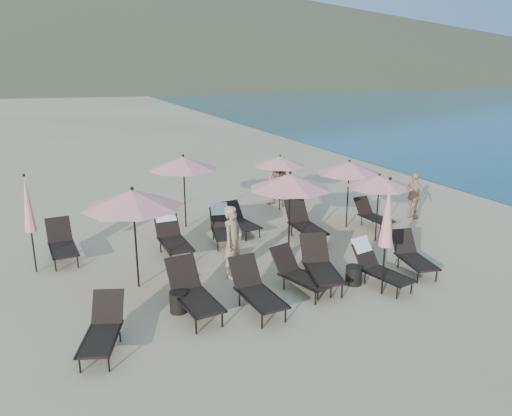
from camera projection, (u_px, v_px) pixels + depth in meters
name	position (u px, v px, depth m)	size (l,w,h in m)	color
ground	(327.00, 289.00, 11.80)	(800.00, 800.00, 0.00)	#D6BA8C
volcanic_headland	(173.00, 26.00, 298.81)	(690.00, 690.00, 55.00)	brown
lounger_0	(103.00, 329.00, 9.22)	(1.08, 1.68, 0.90)	black
lounger_1	(193.00, 292.00, 10.55)	(0.87, 1.87, 1.04)	black
lounger_2	(256.00, 289.00, 10.74)	(0.78, 1.77, 1.00)	black
lounger_3	(299.00, 273.00, 11.63)	(1.08, 1.74, 0.94)	black
lounger_4	(377.00, 265.00, 11.95)	(0.91, 1.71, 1.01)	black
lounger_5	(413.00, 255.00, 12.73)	(0.89, 1.68, 0.92)	black
lounger_6	(62.00, 243.00, 13.48)	(0.78, 1.77, 1.00)	black
lounger_7	(171.00, 234.00, 13.89)	(0.73, 1.89, 1.17)	black
lounger_8	(222.00, 225.00, 14.87)	(0.88, 1.71, 1.02)	black
lounger_9	(240.00, 220.00, 15.60)	(0.85, 1.64, 0.90)	black
lounger_10	(304.00, 223.00, 15.12)	(0.76, 1.84, 1.04)	black
lounger_11	(372.00, 214.00, 16.27)	(0.69, 1.52, 0.85)	black
lounger_12	(320.00, 265.00, 11.98)	(1.11, 1.91, 1.04)	black
umbrella_open_0	(133.00, 199.00, 11.33)	(2.29, 2.29, 2.46)	black
umbrella_open_1	(290.00, 181.00, 13.23)	(2.23, 2.23, 2.40)	black
umbrella_open_2	(379.00, 181.00, 14.53)	(1.92, 1.92, 2.07)	black
umbrella_open_3	(183.00, 163.00, 15.70)	(2.22, 2.22, 2.39)	black
umbrella_open_4	(280.00, 161.00, 17.68)	(1.88, 1.88, 2.03)	black
umbrella_open_5	(349.00, 168.00, 15.72)	(2.07, 2.07, 2.23)	black
umbrella_closed_0	(388.00, 214.00, 11.01)	(0.33, 0.33, 2.78)	black
umbrella_closed_1	(28.00, 205.00, 12.27)	(0.30, 0.30, 2.57)	black
side_table_0	(178.00, 302.00, 10.67)	(0.39, 0.39, 0.46)	black
side_table_1	(354.00, 275.00, 12.01)	(0.40, 0.40, 0.46)	black
beachgoer_a	(233.00, 242.00, 12.26)	(0.67, 0.44, 1.83)	tan
beachgoer_b	(278.00, 182.00, 18.42)	(0.88, 0.69, 1.82)	#A56D55
beachgoer_c	(414.00, 196.00, 16.97)	(0.94, 0.39, 1.60)	tan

